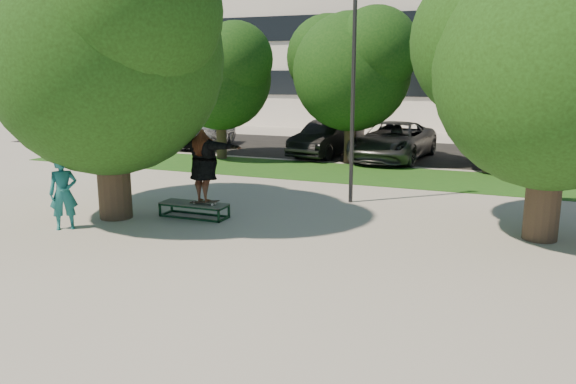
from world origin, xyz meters
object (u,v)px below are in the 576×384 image
at_px(tree_right, 553,55).
at_px(lamppost, 353,93).
at_px(car_grey, 393,141).
at_px(grind_box, 194,210).
at_px(car_dark, 327,139).
at_px(bystander, 63,193).
at_px(tree_left, 105,43).
at_px(car_silver_a, 208,132).
at_px(car_silver_b, 507,147).

xyz_separation_m(tree_right, lamppost, (-4.92, 1.92, -0.94)).
relative_size(lamppost, car_grey, 1.05).
height_order(grind_box, car_dark, car_dark).
relative_size(lamppost, bystander, 3.43).
bearing_deg(grind_box, tree_left, -159.97).
distance_m(car_silver_a, car_grey, 9.52).
bearing_deg(car_silver_a, car_grey, -12.05).
height_order(tree_left, car_grey, tree_left).
bearing_deg(tree_left, lamppost, 36.42).
height_order(car_silver_a, car_grey, car_grey).
bearing_deg(car_silver_a, bystander, -81.33).
height_order(tree_left, grind_box, tree_left).
distance_m(bystander, car_grey, 14.75).
bearing_deg(car_dark, car_grey, 8.96).
relative_size(car_dark, car_grey, 0.82).
distance_m(grind_box, bystander, 3.22).
height_order(tree_right, lamppost, tree_right).
bearing_deg(lamppost, car_silver_b, 64.40).
distance_m(grind_box, car_silver_b, 13.85).
xyz_separation_m(tree_left, car_silver_a, (-4.71, 13.06, -3.66)).
relative_size(grind_box, car_silver_b, 0.34).
height_order(tree_left, car_silver_b, tree_left).
xyz_separation_m(grind_box, bystander, (-2.30, -2.14, 0.70)).
distance_m(tree_left, car_silver_a, 14.36).
bearing_deg(tree_right, bystander, -162.08).
height_order(lamppost, grind_box, lamppost).
relative_size(car_silver_a, car_grey, 0.77).
bearing_deg(grind_box, car_dark, 90.73).
relative_size(grind_box, car_silver_a, 0.40).
relative_size(tree_left, tree_right, 1.09).
height_order(lamppost, bystander, lamppost).
bearing_deg(tree_right, car_silver_a, 143.42).
bearing_deg(tree_left, bystander, -103.60).
distance_m(bystander, car_dark, 14.00).
distance_m(tree_left, car_grey, 13.78).
bearing_deg(car_dark, lamppost, -58.74).
relative_size(tree_left, car_silver_b, 1.35).
distance_m(grind_box, car_dark, 11.71).
relative_size(grind_box, bystander, 1.01).
distance_m(tree_left, car_silver_b, 15.97).
distance_m(tree_right, lamppost, 5.36).
height_order(tree_left, car_silver_a, tree_left).
relative_size(grind_box, car_grey, 0.31).
relative_size(tree_right, bystander, 3.66).
bearing_deg(tree_left, car_dark, 81.72).
bearing_deg(tree_right, car_silver_b, 94.63).
bearing_deg(bystander, tree_right, -21.86).
bearing_deg(bystander, car_silver_b, 15.15).
height_order(grind_box, bystander, bystander).
relative_size(bystander, car_silver_a, 0.40).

